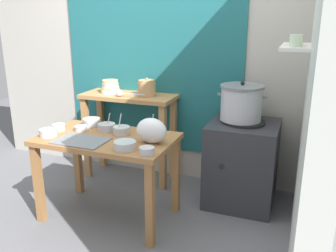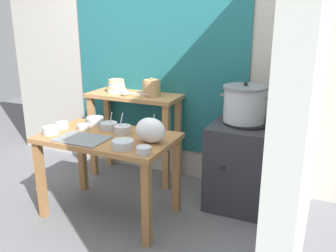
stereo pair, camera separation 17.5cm
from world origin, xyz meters
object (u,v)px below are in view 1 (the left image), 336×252
object	(u,v)px
steamer_pot	(241,103)
prep_bowl_8	(107,127)
prep_bowl_2	(48,132)
prep_bowl_6	(81,128)
serving_tray	(81,141)
prep_bowl_3	(150,129)
stove_block	(242,163)
prep_bowl_5	(92,122)
bowl_stack_enamel	(110,87)
prep_bowl_7	(59,127)
plastic_bag	(151,131)
prep_bowl_1	(147,150)
prep_table	(107,149)
clay_pot	(147,88)
ladle	(120,93)
prep_bowl_4	(125,145)
back_shelf_table	(129,116)
prep_bowl_0	(121,130)

from	to	relation	value
steamer_pot	prep_bowl_8	bearing A→B (deg)	-153.44
prep_bowl_2	prep_bowl_6	size ratio (longest dim) A/B	1.32
serving_tray	prep_bowl_3	xyz separation A→B (m)	(0.42, 0.40, 0.02)
prep_bowl_8	steamer_pot	bearing A→B (deg)	26.56
stove_block	prep_bowl_5	bearing A→B (deg)	-161.49
bowl_stack_enamel	prep_bowl_7	distance (m)	0.82
plastic_bag	prep_bowl_1	world-z (taller)	plastic_bag
prep_table	clay_pot	distance (m)	0.86
prep_table	ladle	bearing A→B (deg)	108.10
stove_block	prep_bowl_4	bearing A→B (deg)	-130.40
bowl_stack_enamel	prep_bowl_1	size ratio (longest dim) A/B	1.78
bowl_stack_enamel	prep_bowl_3	world-z (taller)	bowl_stack_enamel
prep_bowl_5	clay_pot	bearing A→B (deg)	62.29
ladle	prep_bowl_5	world-z (taller)	ladle
prep_table	prep_bowl_1	bearing A→B (deg)	-27.45
steamer_pot	prep_bowl_2	xyz separation A→B (m)	(-1.41, -0.83, -0.18)
prep_bowl_5	back_shelf_table	bearing A→B (deg)	80.88
bowl_stack_enamel	prep_bowl_0	xyz separation A→B (m)	(0.48, -0.68, -0.21)
back_shelf_table	steamer_pot	bearing A→B (deg)	-5.45
steamer_pot	prep_bowl_3	xyz separation A→B (m)	(-0.68, -0.44, -0.19)
back_shelf_table	prep_bowl_7	xyz separation A→B (m)	(-0.28, -0.78, 0.07)
plastic_bag	serving_tray	bearing A→B (deg)	-162.69
ladle	prep_bowl_6	bearing A→B (deg)	-97.14
prep_table	prep_bowl_3	distance (m)	0.39
steamer_pot	prep_table	bearing A→B (deg)	-145.08
prep_bowl_2	prep_bowl_3	xyz separation A→B (m)	(0.74, 0.39, -0.00)
stove_block	ladle	bearing A→B (deg)	179.50
prep_table	prep_bowl_8	size ratio (longest dim) A/B	6.81
bowl_stack_enamel	prep_bowl_4	bearing A→B (deg)	-55.98
plastic_bag	prep_bowl_4	size ratio (longest dim) A/B	1.48
serving_tray	prep_table	bearing A→B (deg)	52.69
steamer_pot	prep_bowl_0	xyz separation A→B (m)	(-0.88, -0.57, -0.18)
prep_bowl_1	prep_bowl_4	size ratio (longest dim) A/B	0.66
prep_table	prep_bowl_4	distance (m)	0.37
plastic_bag	prep_bowl_2	bearing A→B (deg)	-169.95
steamer_pot	prep_bowl_4	xyz separation A→B (m)	(-0.69, -0.88, -0.18)
serving_tray	prep_bowl_7	world-z (taller)	prep_bowl_7
prep_bowl_6	prep_bowl_7	xyz separation A→B (m)	(-0.18, -0.07, 0.01)
prep_bowl_7	ladle	bearing A→B (deg)	69.07
prep_bowl_3	prep_bowl_6	size ratio (longest dim) A/B	1.51
steamer_pot	plastic_bag	xyz separation A→B (m)	(-0.56, -0.68, -0.12)
prep_bowl_2	prep_bowl_6	bearing A→B (deg)	54.25
prep_bowl_6	prep_bowl_0	bearing A→B (deg)	5.66
bowl_stack_enamel	prep_bowl_7	world-z (taller)	bowl_stack_enamel
prep_bowl_8	bowl_stack_enamel	bearing A→B (deg)	116.12
ladle	prep_bowl_6	distance (m)	0.63
prep_bowl_4	prep_bowl_7	size ratio (longest dim) A/B	1.48
steamer_pot	prep_bowl_6	bearing A→B (deg)	-154.28
prep_bowl_1	plastic_bag	bearing A→B (deg)	105.63
stove_block	clay_pot	bearing A→B (deg)	172.51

